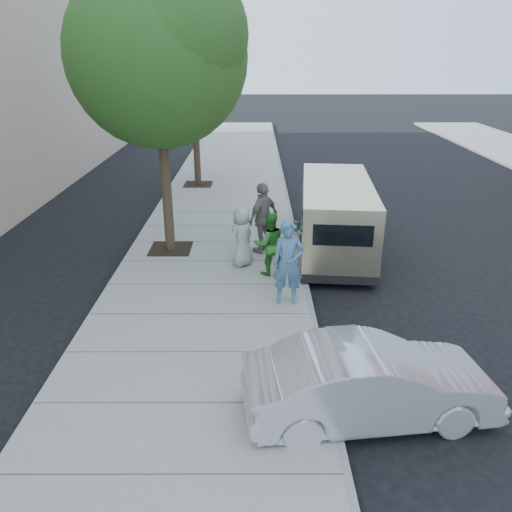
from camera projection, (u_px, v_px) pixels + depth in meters
name	position (u px, v px, depth m)	size (l,w,h in m)	color
ground	(248.00, 290.00, 12.43)	(120.00, 120.00, 0.00)	black
sidewalk	(208.00, 287.00, 12.40)	(5.00, 60.00, 0.15)	gray
curb_face	(306.00, 287.00, 12.41)	(0.12, 60.00, 0.16)	gray
tree_near	(159.00, 49.00, 12.53)	(4.62, 4.60, 7.53)	black
tree_far	(194.00, 68.00, 19.81)	(3.92, 3.80, 6.49)	black
parking_meter	(299.00, 238.00, 12.26)	(0.33, 0.19, 1.52)	gray
van	(336.00, 216.00, 14.38)	(2.37, 5.79, 2.09)	beige
sedan	(370.00, 383.00, 7.88)	(1.40, 4.01, 1.32)	#BBBDC3
person_officer	(288.00, 263.00, 11.14)	(0.71, 0.47, 1.95)	teal
person_green_shirt	(270.00, 244.00, 12.66)	(0.80, 0.63, 1.65)	#287A28
person_gray_shirt	(242.00, 237.00, 13.21)	(0.79, 0.51, 1.61)	#A8A7AA
person_striped_polo	(263.00, 218.00, 14.02)	(1.19, 0.49, 2.03)	gray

